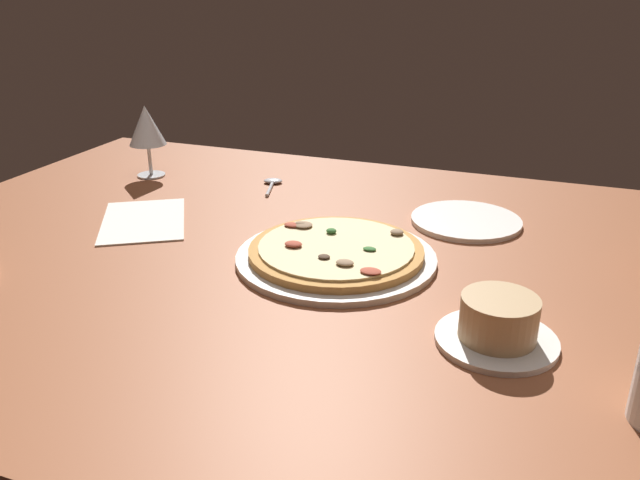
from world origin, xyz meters
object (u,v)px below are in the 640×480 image
ramekin_on_saucer (498,324)px  wine_glass_near (146,128)px  pizza_main (337,252)px  spoon (272,183)px  paper_menu (144,221)px  side_plate (466,221)px

ramekin_on_saucer → wine_glass_near: (79.44, -43.88, 8.19)cm
pizza_main → spoon: size_ratio=2.90×
ramekin_on_saucer → spoon: size_ratio=1.38×
ramekin_on_saucer → paper_menu: 67.80cm
pizza_main → side_plate: size_ratio=1.60×
spoon → wine_glass_near: bearing=7.1°
pizza_main → ramekin_on_saucer: 31.15cm
pizza_main → wine_glass_near: (52.99, -27.50, 9.63)cm
paper_menu → spoon: bearing=-146.8°
side_plate → paper_menu: 58.43cm
wine_glass_near → spoon: size_ratio=1.43×
ramekin_on_saucer → side_plate: ramekin_on_saucer is taller
wine_glass_near → paper_menu: size_ratio=0.73×
pizza_main → paper_menu: pizza_main is taller
paper_menu → spoon: spoon is taller
paper_menu → spoon: 30.54cm
pizza_main → ramekin_on_saucer: bearing=148.2°
pizza_main → ramekin_on_saucer: size_ratio=2.10×
wine_glass_near → spoon: 29.79cm
ramekin_on_saucer → paper_menu: ramekin_on_saucer is taller
wine_glass_near → spoon: wine_glass_near is taller
ramekin_on_saucer → side_plate: bearing=-76.0°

